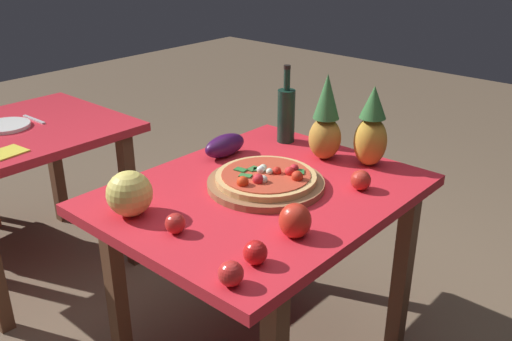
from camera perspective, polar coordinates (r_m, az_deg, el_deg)
name	(u,v)px	position (r m, az deg, el deg)	size (l,w,h in m)	color
display_table	(261,213)	(2.05, 0.52, -4.32)	(1.11, 0.89, 0.74)	brown
background_table	(19,152)	(2.86, -23.04, 1.78)	(0.95, 0.80, 0.74)	brown
pizza_board	(266,184)	(2.01, 1.07, -1.36)	(0.42, 0.42, 0.03)	#95613F
pizza	(267,177)	(2.00, 1.12, -0.68)	(0.36, 0.36, 0.06)	tan
wine_bottle	(286,114)	(2.41, 3.09, 5.79)	(0.08, 0.08, 0.34)	#142F24
pineapple_left	(326,122)	(2.23, 7.12, 4.96)	(0.13, 0.13, 0.35)	#B98532
pineapple_right	(371,130)	(2.20, 11.67, 4.05)	(0.13, 0.13, 0.32)	gold
melon	(129,194)	(1.84, -12.78, -2.31)	(0.15, 0.15, 0.15)	#E5D163
bell_pepper	(295,221)	(1.70, 4.01, -5.13)	(0.10, 0.10, 0.11)	red
eggplant	(225,146)	(2.28, -3.20, 2.56)	(0.20, 0.09, 0.09)	#3B1246
tomato_near_board	(361,180)	(2.02, 10.63, -0.97)	(0.07, 0.07, 0.07)	red
tomato_beside_pepper	(175,223)	(1.73, -8.23, -5.36)	(0.06, 0.06, 0.06)	red
tomato_at_corner	(231,274)	(1.48, -2.58, -10.46)	(0.07, 0.07, 0.07)	red
tomato_by_bottle	(255,253)	(1.57, -0.08, -8.36)	(0.07, 0.07, 0.07)	red
dinner_plate	(6,126)	(2.86, -24.16, 4.19)	(0.22, 0.22, 0.02)	white
knife_utensil	(34,119)	(2.92, -21.71, 4.86)	(0.02, 0.18, 0.01)	silver
napkin_folded	(7,152)	(2.54, -24.05, 1.70)	(0.14, 0.12, 0.01)	yellow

